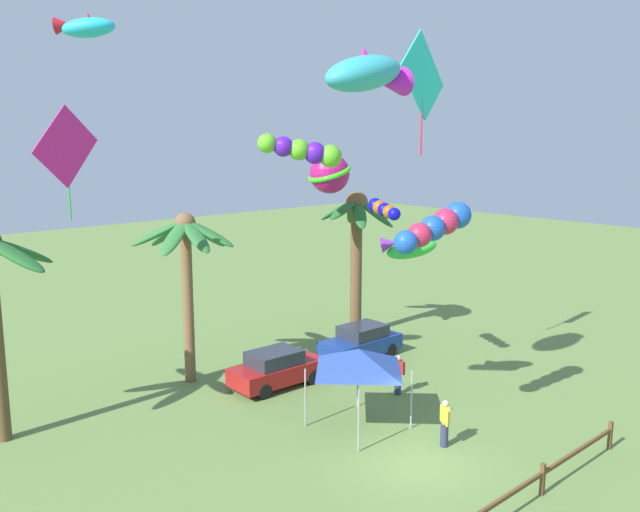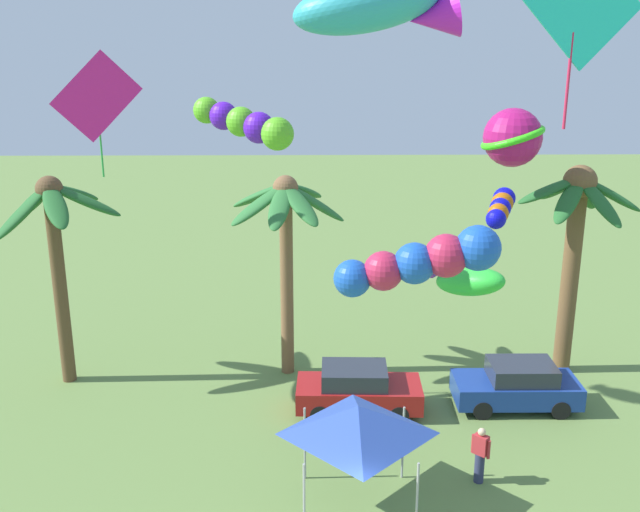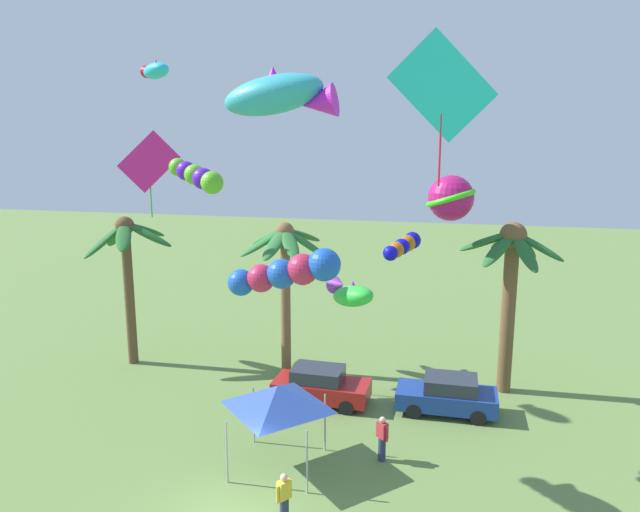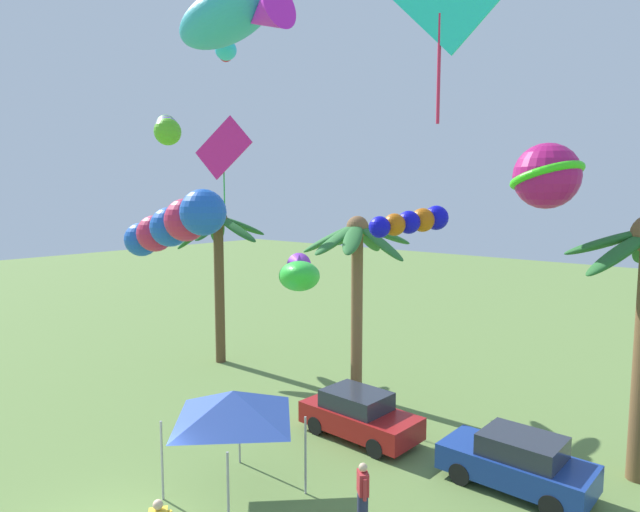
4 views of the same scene
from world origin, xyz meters
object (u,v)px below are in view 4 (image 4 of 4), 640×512
Objects in this scene: parked_car_0 at (359,415)px; kite_fish_0 at (299,274)px; kite_ball_1 at (547,176)px; kite_diamond_3 at (223,149)px; kite_fish_4 at (226,50)px; kite_tube_6 at (174,225)px; kite_tube_7 at (412,222)px; palm_tree_0 at (357,257)px; spectator_0 at (363,495)px; kite_fish_5 at (230,16)px; palm_tree_2 at (220,248)px; kite_tube_2 at (167,129)px; parked_car_1 at (517,462)px; festival_tent at (233,405)px.

parked_car_0 is 1.95× the size of kite_fish_0.
kite_diamond_3 reaches higher than kite_ball_1.
kite_fish_4 reaches higher than kite_tube_6.
palm_tree_0 is at bearing 136.24° from kite_tube_7.
kite_ball_1 reaches higher than spectator_0.
palm_tree_2 is at bearing 142.64° from kite_fish_5.
kite_tube_7 is at bearing -17.56° from kite_diamond_3.
kite_diamond_3 is (-7.63, 0.93, 8.90)m from parked_car_0.
palm_tree_0 is 4.41× the size of spectator_0.
parked_car_0 is 1.64× the size of kite_ball_1.
kite_tube_6 is (3.53, -2.30, -2.38)m from kite_tube_2.
palm_tree_2 is 3.52× the size of kite_fish_0.
kite_tube_7 is at bearing 21.21° from kite_tube_2.
parked_car_0 is at bearing -156.55° from kite_ball_1.
kite_fish_4 is at bearing 155.90° from spectator_0.
kite_tube_2 is 7.61m from kite_diamond_3.
parked_car_1 is 7.82m from kite_ball_1.
festival_tent is 1.41× the size of kite_fish_0.
kite_diamond_3 is at bearing 162.44° from kite_tube_7.
kite_fish_4 is at bearing -153.62° from palm_tree_0.
kite_fish_4 reaches higher than palm_tree_0.
kite_tube_7 is (0.41, 1.31, 6.38)m from spectator_0.
parked_car_0 is 1.01× the size of parked_car_1.
kite_fish_0 reaches higher than spectator_0.
palm_tree_0 is at bearing 26.38° from kite_fish_4.
palm_tree_2 is 14.31m from kite_tube_6.
palm_tree_2 is 2.23× the size of kite_tube_6.
kite_fish_4 is (-9.92, 4.44, 12.53)m from spectator_0.
parked_car_1 is 1.37× the size of festival_tent.
kite_tube_2 is 3.61m from kite_fish_5.
kite_fish_4 is at bearing 175.32° from parked_car_0.
palm_tree_0 is at bearing 4.13° from palm_tree_2.
festival_tent is 6.47m from kite_tube_7.
palm_tree_2 is 14.14m from kite_tube_7.
festival_tent is 5.39m from kite_tube_6.
palm_tree_0 is 2.91× the size of kite_ball_1.
parked_car_0 is 1.11× the size of kite_fish_5.
palm_tree_0 is at bearing 20.04° from kite_diamond_3.
kite_tube_2 is at bearing -146.76° from parked_car_1.
spectator_0 is 0.56× the size of festival_tent.
kite_fish_5 is at bearing -38.31° from kite_diamond_3.
festival_tent is at bearing -38.84° from kite_diamond_3.
parked_car_0 is at bearing 95.44° from kite_tube_6.
kite_fish_0 reaches higher than parked_car_0.
kite_tube_7 is at bearing -107.47° from kite_ball_1.
spectator_0 is 5.49m from kite_fish_0.
kite_ball_1 is (4.87, 2.11, 7.58)m from parked_car_0.
kite_tube_6 is at bearing -45.81° from kite_fish_4.
kite_ball_1 is (-0.21, 1.91, 7.58)m from parked_car_1.
kite_tube_2 is (-0.55, -7.86, 4.13)m from palm_tree_0.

